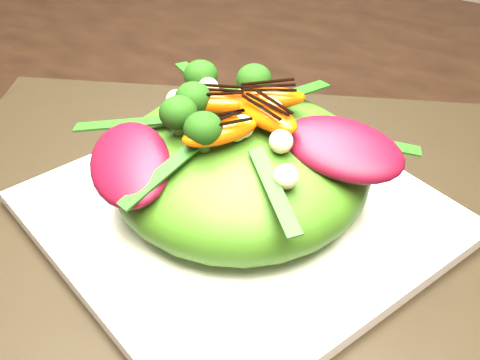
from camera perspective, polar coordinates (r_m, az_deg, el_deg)
The scene contains 10 objects.
dining_table at distance 0.74m, azimuth -13.55°, elevation 6.27°, with size 1.60×0.90×0.75m, color black.
placemat at distance 0.54m, azimuth -0.00°, elevation -3.68°, with size 0.55×0.42×0.00m, color black.
plate_base at distance 0.53m, azimuth -0.00°, elevation -3.06°, with size 0.29×0.29×0.01m, color silver.
salad_bowl at distance 0.52m, azimuth -0.00°, elevation -1.96°, with size 0.21×0.21×0.02m, color white.
lettuce_mound at distance 0.50m, azimuth -0.00°, elevation 1.15°, with size 0.20×0.20×0.08m, color #346112.
radicchio_leaf at distance 0.47m, azimuth 9.19°, elevation 2.76°, with size 0.09×0.06×0.02m, color #460714.
orange_segment at distance 0.50m, azimuth 1.03°, elevation 7.25°, with size 0.06×0.02×0.02m, color #CD3C03.
broccoli_floret at distance 0.51m, azimuth -5.09°, elevation 8.61°, with size 0.04×0.04×0.04m, color black.
macadamia_nut at distance 0.43m, azimuth 0.73°, elevation 0.93°, with size 0.02×0.02×0.02m, color beige.
balsamic_drizzle at distance 0.49m, azimuth 1.04°, elevation 8.07°, with size 0.04×0.00×0.00m, color black.
Camera 1 is at (0.44, -0.46, 1.11)m, focal length 48.00 mm.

